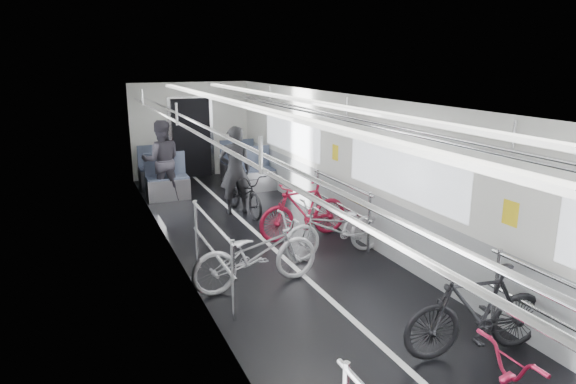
{
  "coord_description": "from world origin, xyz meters",
  "views": [
    {
      "loc": [
        -2.84,
        -5.94,
        2.98
      ],
      "look_at": [
        0.0,
        0.7,
        1.09
      ],
      "focal_mm": 32.0,
      "sensor_mm": 36.0,
      "label": 1
    }
  ],
  "objects_px": {
    "bike_left_far": "(256,253)",
    "person_seated": "(162,160)",
    "bike_right_near": "(477,311)",
    "bike_right_mid": "(336,228)",
    "bike_aisle": "(245,193)",
    "person_standing": "(235,170)",
    "bike_right_far": "(304,210)"
  },
  "relations": [
    {
      "from": "bike_right_near",
      "to": "bike_right_mid",
      "type": "distance_m",
      "value": 2.96
    },
    {
      "from": "bike_right_mid",
      "to": "bike_aisle",
      "type": "xyz_separation_m",
      "value": [
        -0.56,
        2.71,
        -0.04
      ]
    },
    {
      "from": "bike_right_mid",
      "to": "bike_aisle",
      "type": "relative_size",
      "value": 1.1
    },
    {
      "from": "bike_left_far",
      "to": "bike_right_near",
      "type": "bearing_deg",
      "value": -151.89
    },
    {
      "from": "bike_right_mid",
      "to": "person_standing",
      "type": "height_order",
      "value": "person_standing"
    },
    {
      "from": "bike_left_far",
      "to": "person_seated",
      "type": "distance_m",
      "value": 4.94
    },
    {
      "from": "bike_left_far",
      "to": "person_standing",
      "type": "relative_size",
      "value": 1.03
    },
    {
      "from": "bike_right_mid",
      "to": "bike_aisle",
      "type": "distance_m",
      "value": 2.77
    },
    {
      "from": "bike_aisle",
      "to": "bike_left_far",
      "type": "bearing_deg",
      "value": -111.29
    },
    {
      "from": "bike_right_near",
      "to": "bike_right_mid",
      "type": "bearing_deg",
      "value": -170.1
    },
    {
      "from": "bike_right_near",
      "to": "bike_right_mid",
      "type": "height_order",
      "value": "bike_right_near"
    },
    {
      "from": "bike_right_near",
      "to": "person_standing",
      "type": "bearing_deg",
      "value": -163.41
    },
    {
      "from": "bike_left_far",
      "to": "bike_right_near",
      "type": "relative_size",
      "value": 1.1
    },
    {
      "from": "bike_right_near",
      "to": "bike_right_far",
      "type": "relative_size",
      "value": 0.98
    },
    {
      "from": "bike_left_far",
      "to": "bike_right_near",
      "type": "xyz_separation_m",
      "value": [
        1.52,
        -2.42,
        0.02
      ]
    },
    {
      "from": "person_seated",
      "to": "person_standing",
      "type": "bearing_deg",
      "value": 132.25
    },
    {
      "from": "bike_right_far",
      "to": "bike_aisle",
      "type": "height_order",
      "value": "bike_right_far"
    },
    {
      "from": "person_standing",
      "to": "bike_left_far",
      "type": "bearing_deg",
      "value": 83.02
    },
    {
      "from": "bike_right_far",
      "to": "bike_right_near",
      "type": "bearing_deg",
      "value": -1.5
    },
    {
      "from": "bike_right_far",
      "to": "person_standing",
      "type": "relative_size",
      "value": 0.95
    },
    {
      "from": "bike_left_far",
      "to": "person_standing",
      "type": "distance_m",
      "value": 3.46
    },
    {
      "from": "bike_right_near",
      "to": "bike_aisle",
      "type": "bearing_deg",
      "value": -164.76
    },
    {
      "from": "bike_aisle",
      "to": "bike_right_far",
      "type": "bearing_deg",
      "value": -80.66
    },
    {
      "from": "bike_left_far",
      "to": "bike_right_mid",
      "type": "xyz_separation_m",
      "value": [
        1.49,
        0.54,
        -0.01
      ]
    },
    {
      "from": "bike_right_near",
      "to": "bike_right_far",
      "type": "height_order",
      "value": "bike_right_far"
    },
    {
      "from": "bike_aisle",
      "to": "person_seated",
      "type": "distance_m",
      "value": 2.15
    },
    {
      "from": "bike_right_far",
      "to": "bike_aisle",
      "type": "relative_size",
      "value": 1.05
    },
    {
      "from": "bike_left_far",
      "to": "bike_right_far",
      "type": "distance_m",
      "value": 2.04
    },
    {
      "from": "bike_right_mid",
      "to": "bike_right_near",
      "type": "bearing_deg",
      "value": -0.85
    },
    {
      "from": "bike_right_near",
      "to": "bike_right_far",
      "type": "xyz_separation_m",
      "value": [
        -0.13,
        3.91,
        0.01
      ]
    },
    {
      "from": "bike_right_mid",
      "to": "person_seated",
      "type": "distance_m",
      "value": 4.77
    },
    {
      "from": "bike_left_far",
      "to": "bike_right_far",
      "type": "xyz_separation_m",
      "value": [
        1.39,
        1.49,
        0.03
      ]
    }
  ]
}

